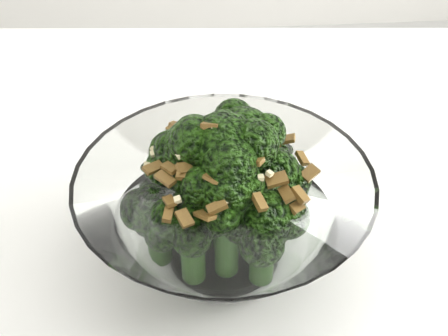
{
  "coord_description": "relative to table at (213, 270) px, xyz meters",
  "views": [
    {
      "loc": [
        -0.16,
        -0.52,
        1.17
      ],
      "look_at": [
        -0.13,
        -0.14,
        0.85
      ],
      "focal_mm": 50.0,
      "sensor_mm": 36.0,
      "label": 1
    }
  ],
  "objects": [
    {
      "name": "table",
      "position": [
        0.0,
        0.0,
        0.0
      ],
      "size": [
        1.26,
        0.89,
        0.75
      ],
      "color": "white",
      "rests_on": "ground"
    },
    {
      "name": "broccoli_dish",
      "position": [
        0.01,
        -0.04,
        0.13
      ],
      "size": [
        0.25,
        0.25,
        0.15
      ],
      "color": "white",
      "rests_on": "table"
    }
  ]
}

